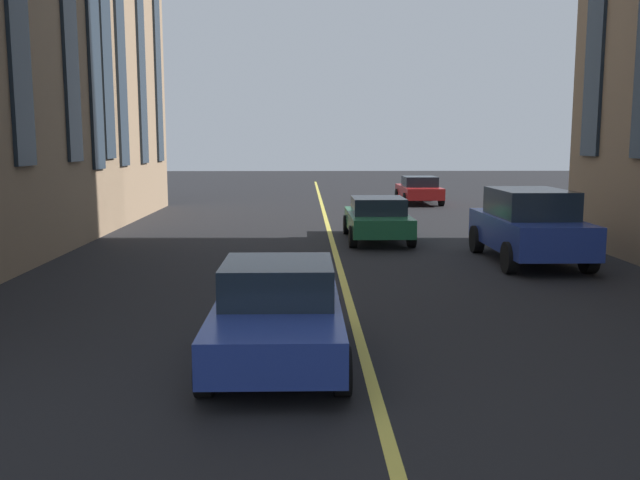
# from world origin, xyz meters

# --- Properties ---
(lane_centre_line) EXTENTS (80.00, 0.16, 0.01)m
(lane_centre_line) POSITION_xyz_m (20.00, 0.00, 0.00)
(lane_centre_line) COLOR #D8C64C
(lane_centre_line) RESTS_ON ground_plane
(car_red_trailing) EXTENTS (4.40, 1.95, 1.37)m
(car_red_trailing) POSITION_xyz_m (40.91, -4.90, 0.70)
(car_red_trailing) COLOR #B21E1E
(car_red_trailing) RESTS_ON ground_plane
(car_blue_mid) EXTENTS (3.90, 1.89, 1.40)m
(car_blue_mid) POSITION_xyz_m (16.13, 1.24, 0.70)
(car_blue_mid) COLOR navy
(car_blue_mid) RESTS_ON ground_plane
(car_blue_oncoming) EXTENTS (4.70, 2.14, 1.88)m
(car_blue_oncoming) POSITION_xyz_m (24.01, -4.90, 0.97)
(car_blue_oncoming) COLOR navy
(car_blue_oncoming) RESTS_ON ground_plane
(car_green_parked_a) EXTENTS (4.40, 1.95, 1.37)m
(car_green_parked_a) POSITION_xyz_m (27.98, -1.43, 0.70)
(car_green_parked_a) COLOR #1E6038
(car_green_parked_a) RESTS_ON ground_plane
(building_left_far) EXTENTS (12.62, 9.65, 15.77)m
(building_left_far) POSITION_xyz_m (33.67, 12.26, 7.89)
(building_left_far) COLOR #846B51
(building_left_far) RESTS_ON ground_plane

